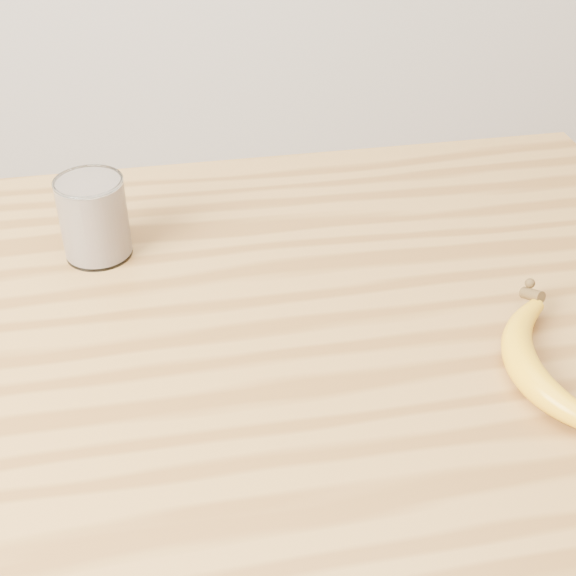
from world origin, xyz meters
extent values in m
cube|color=olive|center=(0.00, 0.00, 0.88)|extent=(1.20, 0.80, 0.04)
cylinder|color=brown|center=(0.54, 0.34, 0.43)|extent=(0.06, 0.06, 0.86)
cylinder|color=white|center=(-0.12, 0.18, 0.95)|extent=(0.08, 0.08, 0.10)
torus|color=white|center=(-0.12, 0.18, 1.00)|extent=(0.08, 0.08, 0.00)
cylinder|color=white|center=(-0.12, 0.18, 0.95)|extent=(0.08, 0.08, 0.09)
camera|label=1|loc=(-0.04, -0.67, 1.45)|focal=50.00mm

